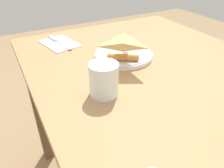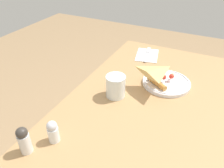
# 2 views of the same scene
# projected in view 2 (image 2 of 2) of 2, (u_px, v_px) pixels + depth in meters

# --- Properties ---
(dining_table) EXTENTS (1.17, 0.84, 0.77)m
(dining_table) POSITION_uv_depth(u_px,v_px,m) (166.00, 129.00, 0.93)
(dining_table) COLOR #A87F51
(dining_table) RESTS_ON ground_plane
(plate_pizza) EXTENTS (0.22, 0.22, 0.05)m
(plate_pizza) POSITION_uv_depth(u_px,v_px,m) (166.00, 81.00, 1.02)
(plate_pizza) COLOR white
(plate_pizza) RESTS_ON dining_table
(milk_glass) EXTENTS (0.08, 0.08, 0.10)m
(milk_glass) POSITION_uv_depth(u_px,v_px,m) (116.00, 87.00, 0.93)
(milk_glass) COLOR white
(milk_glass) RESTS_ON dining_table
(napkin_folded) EXTENTS (0.19, 0.16, 0.00)m
(napkin_folded) POSITION_uv_depth(u_px,v_px,m) (147.00, 55.00, 1.27)
(napkin_folded) COLOR white
(napkin_folded) RESTS_ON dining_table
(butter_knife) EXTENTS (0.19, 0.05, 0.01)m
(butter_knife) POSITION_uv_depth(u_px,v_px,m) (147.00, 54.00, 1.28)
(butter_knife) COLOR #B2B2B7
(butter_knife) RESTS_ON napkin_folded
(salt_shaker) EXTENTS (0.04, 0.04, 0.08)m
(salt_shaker) POSITION_uv_depth(u_px,v_px,m) (53.00, 131.00, 0.72)
(salt_shaker) COLOR white
(salt_shaker) RESTS_ON dining_table
(pepper_shaker) EXTENTS (0.04, 0.04, 0.10)m
(pepper_shaker) POSITION_uv_depth(u_px,v_px,m) (24.00, 140.00, 0.68)
(pepper_shaker) COLOR silver
(pepper_shaker) RESTS_ON dining_table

